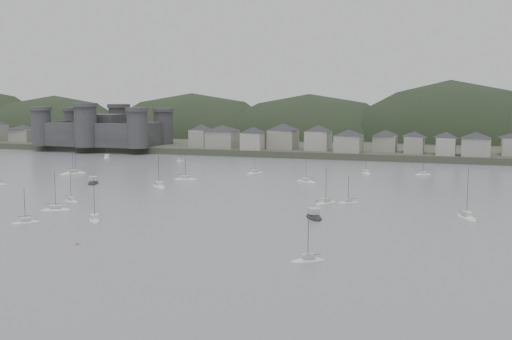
% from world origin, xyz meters
% --- Properties ---
extents(ground, '(900.00, 900.00, 0.00)m').
position_xyz_m(ground, '(0.00, 0.00, 0.00)').
color(ground, slate).
rests_on(ground, ground).
extents(far_shore_land, '(900.00, 250.00, 3.00)m').
position_xyz_m(far_shore_land, '(0.00, 295.00, 1.50)').
color(far_shore_land, '#383D2D').
rests_on(far_shore_land, ground).
extents(forested_ridge, '(851.55, 103.94, 102.57)m').
position_xyz_m(forested_ridge, '(4.83, 269.40, -11.28)').
color(forested_ridge, black).
rests_on(forested_ridge, ground).
extents(castle, '(66.00, 43.00, 20.00)m').
position_xyz_m(castle, '(-120.00, 179.80, 10.96)').
color(castle, '#38383B').
rests_on(castle, far_shore_land).
extents(waterfront_town, '(451.48, 28.46, 12.92)m').
position_xyz_m(waterfront_town, '(50.59, 183.34, 8.66)').
color(waterfront_town, '#9A968C').
rests_on(waterfront_town, far_shore_land).
extents(sailboat_lead, '(6.10, 4.57, 8.16)m').
position_xyz_m(sailboat_lead, '(31.84, 58.59, 0.19)').
color(sailboat_lead, silver).
rests_on(sailboat_lead, ground).
extents(moored_fleet, '(246.54, 171.58, 13.66)m').
position_xyz_m(moored_fleet, '(-10.53, 64.31, 0.17)').
color(moored_fleet, silver).
rests_on(moored_fleet, ground).
extents(motor_launch_near, '(6.83, 9.31, 4.09)m').
position_xyz_m(motor_launch_near, '(27.86, 35.64, 0.28)').
color(motor_launch_near, black).
rests_on(motor_launch_near, ground).
extents(motor_launch_far, '(6.62, 9.40, 4.10)m').
position_xyz_m(motor_launch_far, '(-54.93, 69.72, 0.28)').
color(motor_launch_far, black).
rests_on(motor_launch_far, ground).
extents(mooring_buoys, '(175.18, 123.66, 0.70)m').
position_xyz_m(mooring_buoys, '(-5.51, 51.25, 0.15)').
color(mooring_buoys, '#D18945').
rests_on(mooring_buoys, ground).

